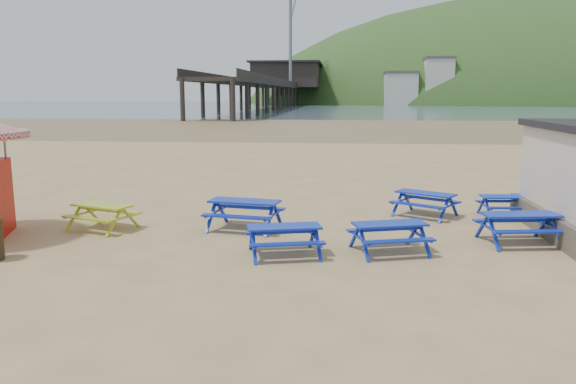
# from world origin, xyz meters

# --- Properties ---
(ground) EXTENTS (400.00, 400.00, 0.00)m
(ground) POSITION_xyz_m (0.00, 0.00, 0.00)
(ground) COLOR tan
(ground) RESTS_ON ground
(wet_sand) EXTENTS (400.00, 400.00, 0.00)m
(wet_sand) POSITION_xyz_m (0.00, 55.00, 0.00)
(wet_sand) COLOR olive
(wet_sand) RESTS_ON ground
(sea) EXTENTS (400.00, 400.00, 0.00)m
(sea) POSITION_xyz_m (0.00, 170.00, 0.01)
(sea) COLOR #41525D
(sea) RESTS_ON ground
(picnic_table_blue_a) EXTENTS (2.30, 1.98, 0.86)m
(picnic_table_blue_a) POSITION_xyz_m (-1.60, 0.79, 0.43)
(picnic_table_blue_a) COLOR #1638A7
(picnic_table_blue_a) RESTS_ON ground
(picnic_table_blue_b) EXTENTS (2.37, 2.26, 0.78)m
(picnic_table_blue_b) POSITION_xyz_m (3.94, 3.08, 0.39)
(picnic_table_blue_b) COLOR #1638A7
(picnic_table_blue_b) RESTS_ON ground
(picnic_table_blue_c) EXTENTS (1.77, 1.46, 0.70)m
(picnic_table_blue_c) POSITION_xyz_m (6.55, 3.14, 0.35)
(picnic_table_blue_c) COLOR #1638A7
(picnic_table_blue_c) RESTS_ON ground
(picnic_table_blue_d) EXTENTS (2.09, 1.84, 0.75)m
(picnic_table_blue_d) POSITION_xyz_m (-0.16, -1.84, 0.38)
(picnic_table_blue_d) COLOR #1638A7
(picnic_table_blue_d) RESTS_ON ground
(picnic_table_blue_e) EXTENTS (2.16, 1.92, 0.76)m
(picnic_table_blue_e) POSITION_xyz_m (2.44, -1.33, 0.38)
(picnic_table_blue_e) COLOR #1638A7
(picnic_table_blue_e) RESTS_ON ground
(picnic_table_blue_f) EXTENTS (2.16, 1.84, 0.82)m
(picnic_table_blue_f) POSITION_xyz_m (5.93, -0.16, 0.41)
(picnic_table_blue_f) COLOR #1638A7
(picnic_table_blue_f) RESTS_ON ground
(picnic_table_yellow) EXTENTS (2.14, 1.94, 0.74)m
(picnic_table_yellow) POSITION_xyz_m (-5.74, 0.34, 0.37)
(picnic_table_yellow) COLOR #7FB010
(picnic_table_yellow) RESTS_ON ground
(pier) EXTENTS (24.00, 220.00, 39.29)m
(pier) POSITION_xyz_m (-17.99, 178.23, 5.46)
(pier) COLOR black
(pier) RESTS_ON ground
(headland_town) EXTENTS (264.00, 144.00, 108.00)m
(headland_town) POSITION_xyz_m (90.00, 229.68, -9.91)
(headland_town) COLOR #2D4C1E
(headland_town) RESTS_ON ground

